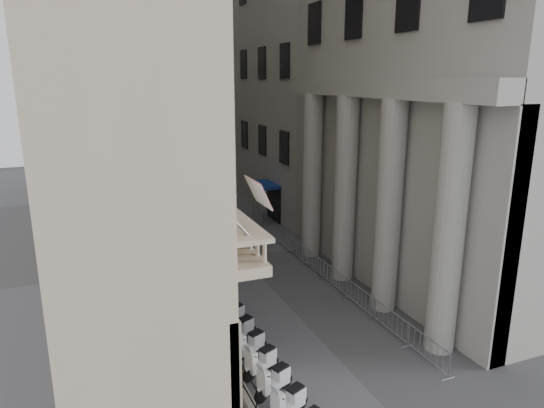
{
  "coord_description": "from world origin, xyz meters",
  "views": [
    {
      "loc": [
        -8.79,
        -8.12,
        10.82
      ],
      "look_at": [
        0.23,
        14.53,
        4.5
      ],
      "focal_mm": 32.0,
      "sensor_mm": 36.0,
      "label": 1
    }
  ],
  "objects_px": {
    "security_tent": "(199,202)",
    "street_lamp": "(183,178)",
    "info_kiosk": "(191,283)",
    "pedestrian_b": "(213,195)",
    "pedestrian_a": "(191,211)"
  },
  "relations": [
    {
      "from": "security_tent",
      "to": "street_lamp",
      "type": "distance_m",
      "value": 4.14
    },
    {
      "from": "info_kiosk",
      "to": "pedestrian_b",
      "type": "distance_m",
      "value": 19.01
    },
    {
      "from": "street_lamp",
      "to": "pedestrian_a",
      "type": "bearing_deg",
      "value": 54.97
    },
    {
      "from": "pedestrian_a",
      "to": "pedestrian_b",
      "type": "distance_m",
      "value": 5.77
    },
    {
      "from": "info_kiosk",
      "to": "security_tent",
      "type": "bearing_deg",
      "value": 94.57
    },
    {
      "from": "security_tent",
      "to": "pedestrian_a",
      "type": "xyz_separation_m",
      "value": [
        0.18,
        3.64,
        -1.6
      ]
    },
    {
      "from": "info_kiosk",
      "to": "pedestrian_a",
      "type": "bearing_deg",
      "value": 98.12
    },
    {
      "from": "pedestrian_b",
      "to": "security_tent",
      "type": "bearing_deg",
      "value": 91.57
    },
    {
      "from": "pedestrian_a",
      "to": "info_kiosk",
      "type": "bearing_deg",
      "value": 77.09
    },
    {
      "from": "info_kiosk",
      "to": "pedestrian_a",
      "type": "relative_size",
      "value": 0.89
    },
    {
      "from": "security_tent",
      "to": "pedestrian_a",
      "type": "distance_m",
      "value": 3.98
    },
    {
      "from": "pedestrian_a",
      "to": "pedestrian_b",
      "type": "height_order",
      "value": "pedestrian_a"
    },
    {
      "from": "street_lamp",
      "to": "pedestrian_a",
      "type": "xyz_separation_m",
      "value": [
        1.78,
        6.63,
        -3.96
      ]
    },
    {
      "from": "pedestrian_b",
      "to": "street_lamp",
      "type": "bearing_deg",
      "value": 89.5
    },
    {
      "from": "security_tent",
      "to": "pedestrian_a",
      "type": "height_order",
      "value": "security_tent"
    }
  ]
}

